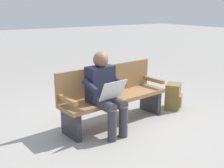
# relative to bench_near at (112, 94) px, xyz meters

# --- Properties ---
(ground_plane) EXTENTS (40.00, 40.00, 0.00)m
(ground_plane) POSITION_rel_bench_near_xyz_m (-0.01, 0.07, -0.46)
(ground_plane) COLOR gray
(bench_near) EXTENTS (1.84, 0.64, 0.90)m
(bench_near) POSITION_rel_bench_near_xyz_m (0.00, 0.00, 0.00)
(bench_near) COLOR olive
(bench_near) RESTS_ON ground
(person_seated) EXTENTS (0.60, 0.60, 1.18)m
(person_seated) POSITION_rel_bench_near_xyz_m (0.30, 0.26, 0.17)
(person_seated) COLOR #1E2338
(person_seated) RESTS_ON ground
(backpack) EXTENTS (0.40, 0.39, 0.46)m
(backpack) POSITION_rel_bench_near_xyz_m (-1.25, 0.11, -0.23)
(backpack) COLOR brown
(backpack) RESTS_ON ground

